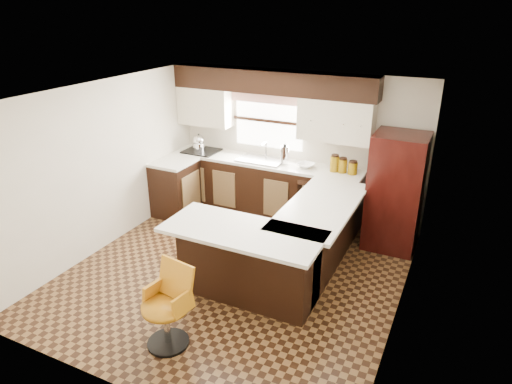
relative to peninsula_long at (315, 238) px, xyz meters
The scene contains 30 objects.
floor 1.18m from the peninsula_long, 145.22° to the right, with size 4.40×4.40×0.00m, color #49301A.
ceiling 2.24m from the peninsula_long, 145.22° to the right, with size 4.40×4.40×0.00m, color silver.
wall_back 1.96m from the peninsula_long, 119.74° to the left, with size 4.40×4.40×0.00m, color beige.
wall_front 3.06m from the peninsula_long, 107.67° to the right, with size 4.40×4.40×0.00m, color beige.
wall_left 3.15m from the peninsula_long, 168.23° to the right, with size 4.40×4.40×0.00m, color beige.
wall_right 1.55m from the peninsula_long, 27.51° to the right, with size 4.40×4.40×0.00m, color beige.
base_cab_back 1.86m from the peninsula_long, 136.64° to the left, with size 3.30×0.60×0.90m, color black.
base_cab_left 2.77m from the peninsula_long, 166.97° to the left, with size 0.60×0.70×0.90m, color black.
counter_back 1.92m from the peninsula_long, 136.64° to the left, with size 3.30×0.60×0.04m, color silver.
counter_left 2.81m from the peninsula_long, 166.97° to the left, with size 0.60×0.70×0.04m, color silver.
soffit 2.60m from the peninsula_long, 132.88° to the left, with size 3.40×0.35×0.36m, color black.
upper_cab_left 3.15m from the peninsula_long, 150.95° to the left, with size 0.94×0.35×0.64m, color beige.
upper_cab_right 1.90m from the peninsula_long, 98.93° to the left, with size 1.14×0.35×0.64m, color beige.
window_pane 2.36m from the peninsula_long, 132.00° to the left, with size 1.20×0.02×0.90m, color white.
valance 2.54m from the peninsula_long, 132.74° to the left, with size 1.30×0.06×0.18m, color #D19B93.
sink 1.95m from the peninsula_long, 138.13° to the left, with size 0.75×0.45×0.03m, color #B2B2B7.
dishwasher 1.05m from the peninsula_long, 109.47° to the left, with size 0.58×0.03×0.78m, color black.
cooktop 2.89m from the peninsula_long, 153.80° to the left, with size 0.58×0.50×0.03m, color black.
peninsula_long is the anchor object (origin of this frame).
peninsula_return 1.11m from the peninsula_long, 118.30° to the right, with size 1.65×0.60×0.90m, color black.
counter_pen_long 0.48m from the peninsula_long, ahead, with size 0.84×1.95×0.04m, color silver.
counter_pen_return 1.29m from the peninsula_long, 117.10° to the right, with size 1.89×0.84×0.04m, color silver.
refrigerator 1.41m from the peninsula_long, 53.03° to the left, with size 0.73×0.70×1.71m, color black.
bar_chair 2.32m from the peninsula_long, 112.81° to the right, with size 0.49×0.49×0.91m, color #BE7712, non-canonical shape.
kettle 2.96m from the peninsula_long, 154.20° to the left, with size 0.21×0.21×0.29m, color silver, non-canonical shape.
percolator 1.74m from the peninsula_long, 127.86° to the left, with size 0.13×0.13×0.30m, color silver.
mixing_bowl 1.51m from the peninsula_long, 116.13° to the left, with size 0.26×0.26×0.06m, color white.
canister_large 1.44m from the peninsula_long, 97.36° to the left, with size 0.14×0.14×0.24m, color #826008.
canister_med 1.43m from the peninsula_long, 91.68° to the left, with size 0.14×0.14×0.21m, color #826008.
canister_small 1.43m from the peninsula_long, 84.64° to the left, with size 0.14×0.14×0.18m, color #826008.
Camera 1 is at (2.52, -4.59, 3.38)m, focal length 32.00 mm.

